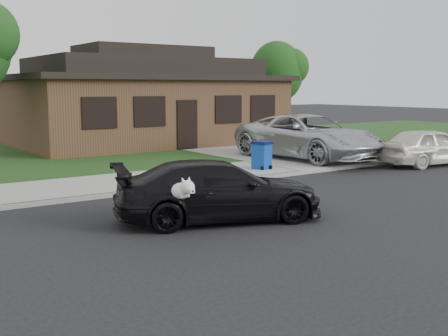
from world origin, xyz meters
TOP-DOWN VIEW (x-y plane):
  - ground at (0.00, 0.00)m, footprint 120.00×120.00m
  - sidewalk at (0.00, 5.00)m, footprint 60.00×3.00m
  - curb at (0.00, 3.50)m, footprint 60.00×0.12m
  - lawn at (0.00, 13.00)m, footprint 60.00×13.00m
  - driveway at (6.00, 10.00)m, footprint 4.50×13.00m
  - sedan at (-2.01, -0.20)m, footprint 4.79×3.14m
  - minivan at (6.11, 5.68)m, footprint 3.11×6.14m
  - white_compact at (9.10, 2.45)m, footprint 4.22×2.21m
  - recycling_bin at (3.04, 4.63)m, footprint 0.70×0.70m
  - house at (4.00, 15.00)m, footprint 12.60×8.60m
  - tree_1 at (12.14, 14.40)m, footprint 3.15×3.00m

SIDE VIEW (x-z plane):
  - ground at x=0.00m, z-range 0.00..0.00m
  - sidewalk at x=0.00m, z-range 0.00..0.12m
  - curb at x=0.00m, z-range 0.00..0.12m
  - lawn at x=0.00m, z-range 0.00..0.13m
  - driveway at x=6.00m, z-range 0.00..0.14m
  - recycling_bin at x=3.04m, z-range 0.13..1.04m
  - sedan at x=-2.01m, z-range 0.00..1.29m
  - white_compact at x=9.10m, z-range 0.00..1.37m
  - minivan at x=6.11m, z-range 0.14..1.80m
  - house at x=4.00m, z-range -0.19..4.46m
  - tree_1 at x=12.14m, z-range 1.09..6.34m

